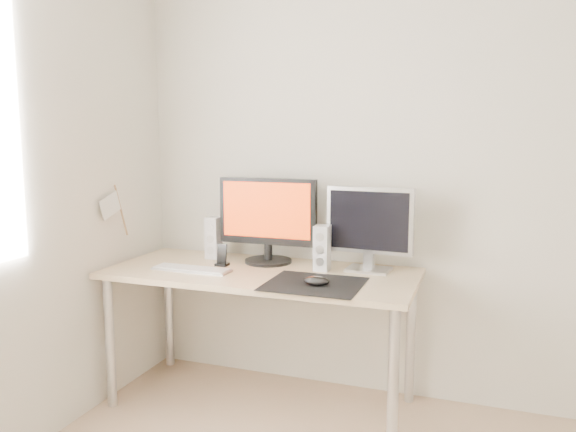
# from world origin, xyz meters

# --- Properties ---
(wall_back) EXTENTS (3.50, 0.00, 3.50)m
(wall_back) POSITION_xyz_m (0.00, 1.75, 1.25)
(wall_back) COLOR white
(wall_back) RESTS_ON ground
(mousepad) EXTENTS (0.45, 0.40, 0.00)m
(mousepad) POSITION_xyz_m (-0.59, 1.21, 0.73)
(mousepad) COLOR black
(mousepad) RESTS_ON desk
(mouse) EXTENTS (0.12, 0.07, 0.04)m
(mouse) POSITION_xyz_m (-0.57, 1.18, 0.76)
(mouse) COLOR black
(mouse) RESTS_ON mousepad
(desk) EXTENTS (1.60, 0.70, 0.73)m
(desk) POSITION_xyz_m (-0.93, 1.38, 0.65)
(desk) COLOR #D1B587
(desk) RESTS_ON ground
(main_monitor) EXTENTS (0.55, 0.26, 0.47)m
(main_monitor) POSITION_xyz_m (-0.96, 1.56, 0.98)
(main_monitor) COLOR black
(main_monitor) RESTS_ON desk
(second_monitor) EXTENTS (0.45, 0.18, 0.43)m
(second_monitor) POSITION_xyz_m (-0.40, 1.56, 0.97)
(second_monitor) COLOR silver
(second_monitor) RESTS_ON desk
(speaker_left) EXTENTS (0.08, 0.09, 0.24)m
(speaker_left) POSITION_xyz_m (-1.30, 1.57, 0.85)
(speaker_left) COLOR white
(speaker_left) RESTS_ON desk
(speaker_right) EXTENTS (0.08, 0.09, 0.24)m
(speaker_right) POSITION_xyz_m (-0.63, 1.49, 0.85)
(speaker_right) COLOR white
(speaker_right) RESTS_ON desk
(keyboard) EXTENTS (0.42, 0.13, 0.02)m
(keyboard) POSITION_xyz_m (-1.27, 1.26, 0.74)
(keyboard) COLOR #ACABAD
(keyboard) RESTS_ON desk
(phone_dock) EXTENTS (0.07, 0.06, 0.12)m
(phone_dock) POSITION_xyz_m (-1.17, 1.41, 0.77)
(phone_dock) COLOR black
(phone_dock) RESTS_ON desk
(pennant) EXTENTS (0.01, 0.23, 0.29)m
(pennant) POSITION_xyz_m (-1.72, 1.24, 1.05)
(pennant) COLOR #A57F54
(pennant) RESTS_ON wall_left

